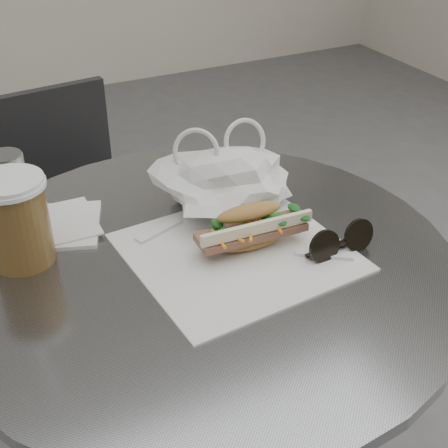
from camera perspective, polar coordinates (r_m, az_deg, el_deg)
name	(u,v)px	position (r m, az deg, el deg)	size (l,w,h in m)	color
cafe_table	(206,386)	(1.11, -1.65, -14.62)	(0.76, 0.76, 0.74)	slate
chair_far	(84,262)	(1.64, -12.66, -3.45)	(0.40, 0.42, 0.76)	#2C2D2F
sandwich_paper	(237,252)	(0.94, 1.20, -2.57)	(0.31, 0.29, 0.00)	white
banh_mi	(250,228)	(0.93, 2.44, -0.35)	(0.21, 0.09, 0.07)	#A6703E
iced_coffee	(16,219)	(0.94, -18.46, 0.43)	(0.10, 0.10, 0.29)	brown
sunglasses	(340,243)	(0.94, 10.59, -1.69)	(0.12, 0.03, 0.05)	black
plastic_bag	(226,183)	(1.02, 0.20, 3.79)	(0.21, 0.17, 0.11)	white
napkin_stack	(56,225)	(1.03, -15.11, -0.11)	(0.17, 0.17, 0.01)	white
drink_can	(10,186)	(1.06, -18.99, 3.33)	(0.06, 0.06, 0.11)	#52884F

